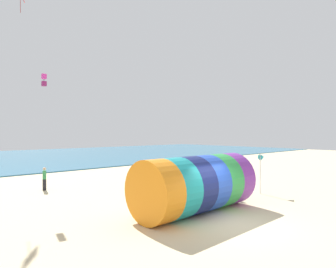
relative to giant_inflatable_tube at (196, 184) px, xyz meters
name	(u,v)px	position (x,y,z in m)	size (l,w,h in m)	color
ground_plane	(233,224)	(-0.22, -2.28, -1.38)	(120.00, 120.00, 0.00)	beige
giant_inflatable_tube	(196,184)	(0.00, 0.00, 0.00)	(6.57, 2.89, 2.76)	orange
kite_handler	(227,184)	(3.82, 0.98, -0.56)	(0.38, 0.42, 1.61)	#726651
kite_magenta_box	(44,80)	(-4.41, 7.82, 5.55)	(0.30, 0.30, 0.74)	#D1339E
bystander_near_water	(44,179)	(-3.34, 10.69, -0.60)	(0.34, 0.42, 1.55)	black
beach_flag	(262,159)	(6.55, 0.24, 0.84)	(0.47, 0.36, 2.50)	silver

